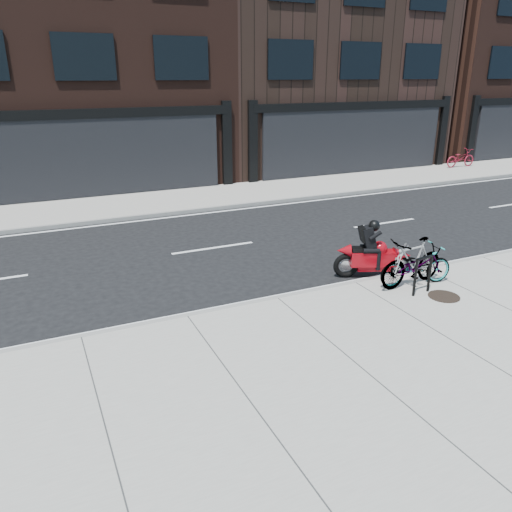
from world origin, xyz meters
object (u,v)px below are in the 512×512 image
motorcycle (377,254)px  bike_rack (423,272)px  bicycle_far (461,158)px  manhole_cover (444,296)px  bicycle_front (416,266)px  bicycle_rear (412,262)px

motorcycle → bike_rack: bearing=-63.7°
bicycle_far → manhole_cover: size_ratio=2.64×
bike_rack → bicycle_far: bearing=41.6°
bike_rack → bicycle_front: (0.21, 0.45, -0.04)m
bicycle_rear → bicycle_far: size_ratio=1.03×
bike_rack → motorcycle: (-0.09, 1.44, -0.05)m
motorcycle → manhole_cover: (0.42, -1.79, -0.44)m
bicycle_far → bike_rack: bearing=132.7°
bike_rack → manhole_cover: bearing=-45.9°
bike_rack → bicycle_rear: bicycle_rear is taller
bike_rack → bicycle_rear: size_ratio=0.48×
bike_rack → manhole_cover: (0.34, -0.35, -0.49)m
bicycle_front → manhole_cover: bearing=-161.7°
bicycle_rear → manhole_cover: 1.00m
motorcycle → manhole_cover: 1.89m
motorcycle → bicycle_far: 16.47m
motorcycle → bicycle_rear: bearing=-55.1°
bike_rack → manhole_cover: bike_rack is taller
motorcycle → bicycle_far: (13.05, 10.05, 0.01)m
bicycle_front → motorcycle: bearing=26.0°
bicycle_far → manhole_cover: (-12.62, -11.84, -0.45)m
bicycle_rear → motorcycle: size_ratio=0.99×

